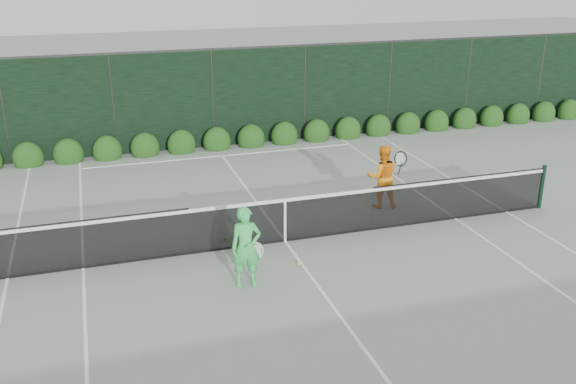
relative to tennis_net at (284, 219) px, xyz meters
name	(u,v)px	position (x,y,z in m)	size (l,w,h in m)	color
ground	(285,241)	(0.02, 0.00, -0.53)	(80.00, 80.00, 0.00)	gray
tennis_net	(284,219)	(0.00, 0.00, 0.00)	(12.90, 0.10, 1.07)	black
player_woman	(246,247)	(-1.20, -1.58, 0.23)	(0.64, 0.41, 1.52)	#3FD65E
player_man	(382,176)	(2.83, 1.21, 0.24)	(0.92, 0.74, 1.54)	orange
court_lines	(285,241)	(0.02, 0.00, -0.53)	(11.03, 23.83, 0.01)	white
windscreen_fence	(333,225)	(0.02, -2.71, 0.98)	(32.00, 21.07, 3.06)	black
hedge_row	(217,142)	(0.02, 7.15, -0.30)	(31.66, 0.65, 0.94)	#1A3C10
tennis_balls	(290,239)	(0.14, 0.04, -0.50)	(3.09, 2.18, 0.07)	#C4DC31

